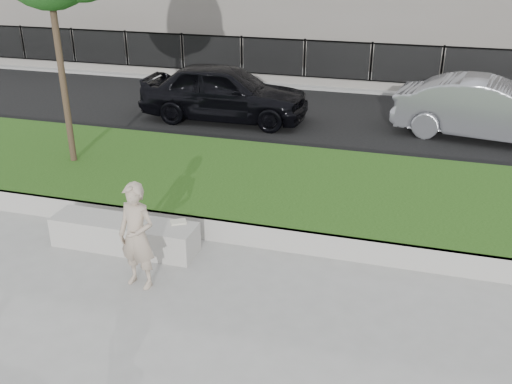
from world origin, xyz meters
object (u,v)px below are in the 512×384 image
(car_dark, at_px, (225,92))
(car_silver, at_px, (488,109))
(stone_bench, at_px, (125,234))
(man, at_px, (137,236))
(book, at_px, (178,222))

(car_dark, distance_m, car_silver, 6.79)
(car_dark, bearing_deg, stone_bench, -175.08)
(man, distance_m, car_silver, 9.92)
(stone_bench, xyz_separation_m, man, (0.74, -0.90, 0.56))
(man, bearing_deg, book, 92.01)
(stone_bench, bearing_deg, car_dark, 95.93)
(car_silver, bearing_deg, book, 153.91)
(car_silver, bearing_deg, man, 156.88)
(car_silver, bearing_deg, car_dark, 101.85)
(book, bearing_deg, car_silver, 23.17)
(car_dark, height_order, car_silver, car_dark)
(stone_bench, height_order, book, book)
(man, relative_size, car_dark, 0.35)
(man, bearing_deg, car_silver, 67.27)
(stone_bench, relative_size, book, 9.83)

